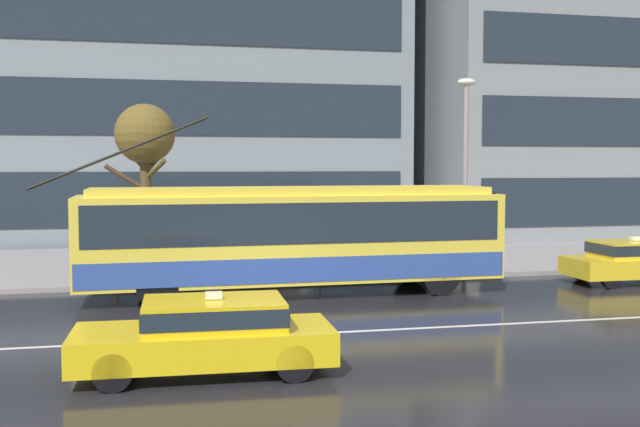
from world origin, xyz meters
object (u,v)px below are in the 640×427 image
at_px(taxi_oncoming_near, 208,332).
at_px(pedestrian_at_shelter, 115,242).
at_px(street_tree_bare, 145,139).
at_px(trolleybus, 293,235).
at_px(pedestrian_approaching_curb, 222,220).
at_px(pedestrian_walking_past, 399,218).
at_px(taxi_ahead_of_bus, 638,259).
at_px(bus_shelter, 265,213).
at_px(street_lamp, 466,156).

relative_size(taxi_oncoming_near, pedestrian_at_shelter, 2.58).
bearing_deg(street_tree_bare, trolleybus, -50.37).
xyz_separation_m(taxi_oncoming_near, pedestrian_approaching_curb, (1.26, 11.67, 1.04)).
xyz_separation_m(taxi_oncoming_near, pedestrian_at_shelter, (-2.08, 11.06, 0.45)).
bearing_deg(pedestrian_walking_past, taxi_ahead_of_bus, -38.86).
bearing_deg(pedestrian_approaching_curb, pedestrian_at_shelter, -169.69).
height_order(taxi_oncoming_near, pedestrian_walking_past, pedestrian_walking_past).
xyz_separation_m(pedestrian_at_shelter, street_tree_bare, (0.92, 1.05, 3.21)).
bearing_deg(pedestrian_at_shelter, trolleybus, -37.39).
bearing_deg(taxi_ahead_of_bus, pedestrian_at_shelter, 165.13).
bearing_deg(taxi_ahead_of_bus, taxi_oncoming_near, -152.12).
bearing_deg(pedestrian_at_shelter, pedestrian_approaching_curb, 10.31).
distance_m(taxi_oncoming_near, bus_shelter, 11.62).
xyz_separation_m(pedestrian_walking_past, street_tree_bare, (-8.47, 0.35, 2.66)).
bearing_deg(taxi_oncoming_near, pedestrian_approaching_curb, 83.86).
xyz_separation_m(trolleybus, pedestrian_walking_past, (4.50, 4.44, 0.09)).
xyz_separation_m(taxi_ahead_of_bus, bus_shelter, (-10.63, 4.26, 1.26)).
distance_m(street_lamp, street_tree_bare, 10.37).
xyz_separation_m(street_lamp, street_tree_bare, (-10.14, 2.08, 0.54)).
distance_m(pedestrian_approaching_curb, street_lamp, 8.17).
xyz_separation_m(trolleybus, street_lamp, (6.18, 2.71, 2.21)).
relative_size(trolleybus, pedestrian_at_shelter, 7.30).
bearing_deg(bus_shelter, street_lamp, -10.87).
distance_m(taxi_oncoming_near, pedestrian_walking_past, 13.88).
bearing_deg(taxi_oncoming_near, street_tree_bare, 95.46).
relative_size(taxi_ahead_of_bus, bus_shelter, 1.22).
distance_m(taxi_oncoming_near, street_tree_bare, 12.70).
height_order(trolleybus, bus_shelter, trolleybus).
height_order(trolleybus, pedestrian_walking_past, trolleybus).
distance_m(trolleybus, bus_shelter, 3.96).
xyz_separation_m(pedestrian_approaching_curb, pedestrian_walking_past, (6.05, 0.09, -0.04)).
bearing_deg(pedestrian_walking_past, pedestrian_approaching_curb, -179.10).
height_order(trolleybus, pedestrian_at_shelter, trolleybus).
bearing_deg(trolleybus, pedestrian_walking_past, 44.56).
height_order(bus_shelter, pedestrian_approaching_curb, bus_shelter).
xyz_separation_m(taxi_oncoming_near, bus_shelter, (2.59, 11.26, 1.26)).
bearing_deg(street_tree_bare, bus_shelter, -12.78).
distance_m(pedestrian_walking_past, street_lamp, 3.21).
height_order(street_lamp, street_tree_bare, street_lamp).
distance_m(taxi_oncoming_near, street_lamp, 13.82).
distance_m(taxi_ahead_of_bus, pedestrian_at_shelter, 15.84).
relative_size(trolleybus, bus_shelter, 3.46).
bearing_deg(pedestrian_walking_past, taxi_oncoming_near, -121.86).
distance_m(trolleybus, pedestrian_walking_past, 6.32).
height_order(bus_shelter, street_lamp, street_lamp).
bearing_deg(taxi_oncoming_near, taxi_ahead_of_bus, 27.88).
distance_m(pedestrian_at_shelter, pedestrian_walking_past, 9.43).
distance_m(pedestrian_approaching_curb, street_tree_bare, 3.59).
distance_m(taxi_oncoming_near, pedestrian_approaching_curb, 11.78).
bearing_deg(pedestrian_at_shelter, street_lamp, -5.31).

